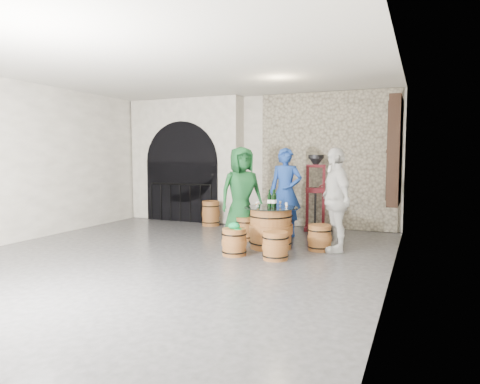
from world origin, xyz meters
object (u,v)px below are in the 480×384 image
at_px(barrel_stool_near_right, 275,246).
at_px(side_barrel, 211,213).
at_px(barrel_table, 271,228).
at_px(wine_bottle_left, 269,200).
at_px(barrel_stool_far, 282,228).
at_px(barrel_stool_right, 320,238).
at_px(person_blue, 286,192).
at_px(wine_bottle_center, 273,200).
at_px(corking_press, 316,187).
at_px(person_white, 335,200).
at_px(barrel_stool_left, 246,228).
at_px(person_green, 241,193).
at_px(wine_bottle_right, 275,200).
at_px(barrel_stool_near_left, 234,242).

xyz_separation_m(barrel_stool_near_right, side_barrel, (-2.55, 2.64, 0.07)).
bearing_deg(barrel_table, wine_bottle_left, 149.29).
relative_size(barrel_stool_far, barrel_stool_right, 1.00).
bearing_deg(barrel_stool_right, wine_bottle_left, -172.34).
bearing_deg(person_blue, barrel_stool_near_right, -89.73).
relative_size(barrel_table, side_barrel, 1.64).
distance_m(wine_bottle_center, corking_press, 2.13).
distance_m(barrel_stool_right, person_white, 0.75).
xyz_separation_m(barrel_table, barrel_stool_far, (-0.07, 0.90, -0.15)).
relative_size(barrel_stool_left, corking_press, 0.27).
relative_size(barrel_stool_right, person_blue, 0.25).
xyz_separation_m(barrel_stool_far, wine_bottle_center, (0.12, -0.88, 0.67)).
bearing_deg(corking_press, person_green, -139.47).
xyz_separation_m(barrel_stool_near_right, wine_bottle_right, (-0.33, 0.92, 0.67)).
distance_m(barrel_stool_far, barrel_stool_near_left, 1.74).
relative_size(barrel_stool_near_right, wine_bottle_right, 1.44).
distance_m(barrel_stool_left, person_white, 2.02).
height_order(barrel_stool_far, side_barrel, side_barrel).
height_order(person_green, wine_bottle_right, person_green).
distance_m(person_white, wine_bottle_center, 1.12).
bearing_deg(person_green, wine_bottle_left, -83.85).
relative_size(barrel_stool_right, corking_press, 0.27).
distance_m(barrel_stool_left, person_blue, 1.18).
bearing_deg(barrel_stool_left, barrel_stool_near_right, -51.42).
bearing_deg(barrel_table, barrel_stool_far, 94.73).
relative_size(barrel_table, person_green, 0.52).
relative_size(barrel_stool_left, wine_bottle_right, 1.44).
distance_m(person_blue, wine_bottle_left, 1.23).
xyz_separation_m(wine_bottle_left, wine_bottle_center, (0.08, -0.01, 0.00)).
height_order(barrel_stool_near_left, side_barrel, side_barrel).
distance_m(barrel_stool_left, wine_bottle_left, 1.08).
height_order(wine_bottle_left, side_barrel, wine_bottle_left).
distance_m(barrel_stool_right, person_blue, 1.64).
xyz_separation_m(barrel_stool_far, barrel_stool_near_left, (-0.31, -1.71, 0.00)).
bearing_deg(wine_bottle_center, barrel_stool_right, 8.77).
bearing_deg(barrel_stool_far, person_green, -163.11).
relative_size(barrel_stool_near_left, person_green, 0.25).
relative_size(barrel_stool_near_right, person_white, 0.25).
relative_size(barrel_stool_left, side_barrel, 0.77).
bearing_deg(person_blue, wine_bottle_center, -95.76).
relative_size(person_white, wine_bottle_center, 5.75).
relative_size(person_white, side_barrel, 3.08).
relative_size(barrel_stool_left, barrel_stool_near_left, 1.00).
height_order(person_green, wine_bottle_left, person_green).
bearing_deg(corking_press, wine_bottle_right, -108.52).
bearing_deg(barrel_table, corking_press, 80.99).
distance_m(barrel_stool_near_right, corking_press, 3.05).
xyz_separation_m(barrel_stool_right, wine_bottle_center, (-0.84, -0.13, 0.67)).
bearing_deg(person_white, side_barrel, -147.41).
relative_size(person_green, corking_press, 1.10).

